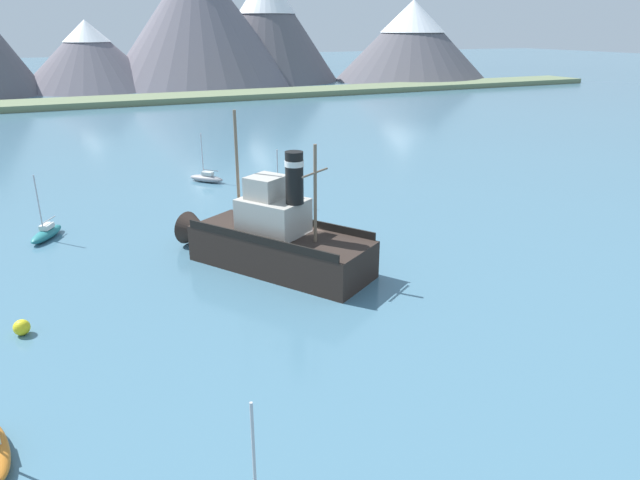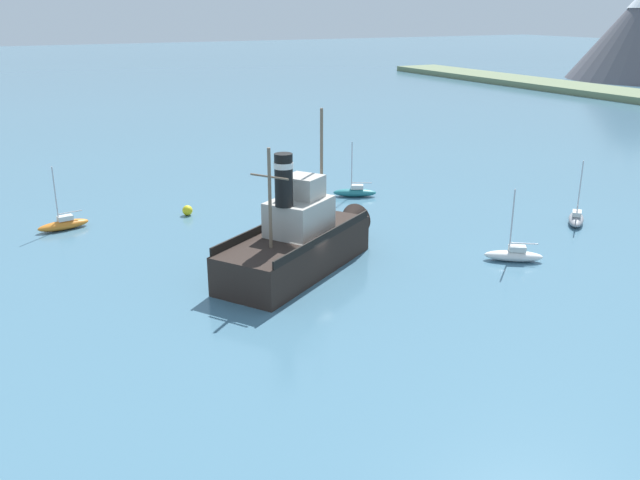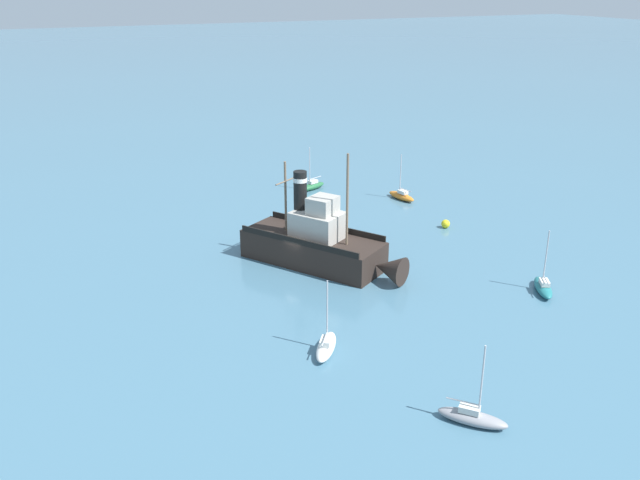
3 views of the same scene
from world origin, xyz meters
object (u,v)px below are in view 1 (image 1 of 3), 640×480
Objects in this scene: mooring_buoy at (22,327)px; sailboat_white at (279,199)px; sailboat_grey at (206,178)px; sailboat_teal at (46,233)px; old_tugboat at (273,240)px.

sailboat_white is at bearing 38.79° from mooring_buoy.
sailboat_white is 10.84m from sailboat_grey.
sailboat_teal is 1.00× the size of sailboat_white.
sailboat_teal is at bearing -176.34° from sailboat_white.
mooring_buoy is (-20.06, -16.12, -0.01)m from sailboat_white.
sailboat_white is 1.00× the size of sailboat_grey.
sailboat_teal is 14.96m from mooring_buoy.
mooring_buoy is at bearing -168.29° from old_tugboat.
sailboat_teal is at bearing 138.66° from old_tugboat.
sailboat_teal is (-13.49, 11.87, -1.40)m from old_tugboat.
sailboat_teal and sailboat_white have the same top height.
old_tugboat is at bearing -93.25° from sailboat_grey.
sailboat_grey is at bearing 111.90° from sailboat_white.
old_tugboat is at bearing -41.34° from sailboat_teal.
sailboat_teal is at bearing -142.73° from sailboat_grey.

